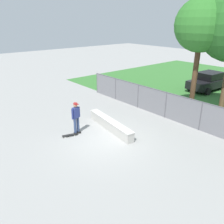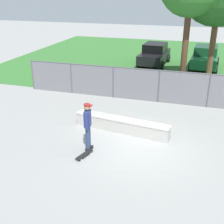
# 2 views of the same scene
# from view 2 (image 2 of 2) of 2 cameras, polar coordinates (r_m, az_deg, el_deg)

# --- Properties ---
(ground_plane) EXTENTS (80.00, 80.00, 0.00)m
(ground_plane) POSITION_cam_2_polar(r_m,az_deg,el_deg) (11.22, 5.20, -6.77)
(ground_plane) COLOR gray
(grass_strip) EXTENTS (26.94, 20.00, 0.02)m
(grass_strip) POSITION_cam_2_polar(r_m,az_deg,el_deg) (25.49, 12.51, 9.97)
(grass_strip) COLOR #336B2D
(grass_strip) RESTS_ON ground
(concrete_ledge) EXTENTS (4.15, 1.04, 0.59)m
(concrete_ledge) POSITION_cam_2_polar(r_m,az_deg,el_deg) (12.17, 1.91, -2.58)
(concrete_ledge) COLOR #A8A59E
(concrete_ledge) RESTS_ON ground
(skateboarder) EXTENTS (0.35, 0.59, 1.84)m
(skateboarder) POSITION_cam_2_polar(r_m,az_deg,el_deg) (10.53, -4.80, -2.52)
(skateboarder) COLOR black
(skateboarder) RESTS_ON ground
(skateboard) EXTENTS (0.43, 0.82, 0.09)m
(skateboard) POSITION_cam_2_polar(r_m,az_deg,el_deg) (10.56, -5.48, -8.38)
(skateboard) COLOR black
(skateboard) RESTS_ON ground
(chainlink_fence) EXTENTS (15.01, 0.07, 1.76)m
(chainlink_fence) POSITION_cam_2_polar(r_m,az_deg,el_deg) (15.34, 9.22, 5.29)
(chainlink_fence) COLOR #4C4C51
(chainlink_fence) RESTS_ON ground
(car_black) EXTENTS (2.21, 4.30, 1.66)m
(car_black) POSITION_cam_2_polar(r_m,az_deg,el_deg) (23.44, 8.38, 11.22)
(car_black) COLOR black
(car_black) RESTS_ON ground
(car_green) EXTENTS (2.21, 4.30, 1.66)m
(car_green) POSITION_cam_2_polar(r_m,az_deg,el_deg) (23.23, 17.88, 10.26)
(car_green) COLOR #1E6638
(car_green) RESTS_ON ground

